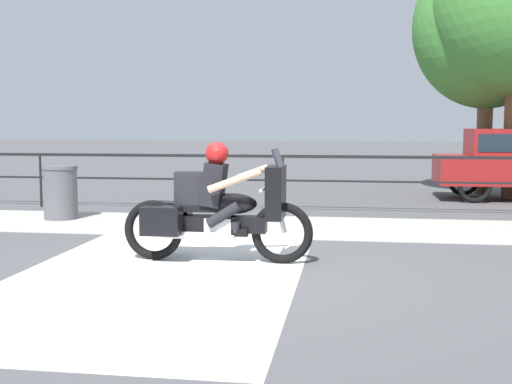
# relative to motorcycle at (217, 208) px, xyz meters

# --- Properties ---
(ground_plane) EXTENTS (120.00, 120.00, 0.00)m
(ground_plane) POSITION_rel_motorcycle_xyz_m (0.32, -0.52, -0.68)
(ground_plane) COLOR #4C4C4F
(sidewalk_band) EXTENTS (44.00, 2.40, 0.01)m
(sidewalk_band) POSITION_rel_motorcycle_xyz_m (0.32, 2.88, -0.68)
(sidewalk_band) COLOR #A8A59E
(sidewalk_band) RESTS_ON ground
(crosswalk_band) EXTENTS (3.25, 6.00, 0.01)m
(crosswalk_band) POSITION_rel_motorcycle_xyz_m (-0.52, -0.72, -0.68)
(crosswalk_band) COLOR silver
(crosswalk_band) RESTS_ON ground
(fence_railing) EXTENTS (36.00, 0.05, 1.13)m
(fence_railing) POSITION_rel_motorcycle_xyz_m (0.32, 4.77, 0.21)
(fence_railing) COLOR black
(fence_railing) RESTS_ON ground
(motorcycle) EXTENTS (2.42, 0.76, 1.51)m
(motorcycle) POSITION_rel_motorcycle_xyz_m (0.00, 0.00, 0.00)
(motorcycle) COLOR black
(motorcycle) RESTS_ON ground
(trash_bin) EXTENTS (0.63, 0.63, 0.98)m
(trash_bin) POSITION_rel_motorcycle_xyz_m (-3.56, 3.13, -0.19)
(trash_bin) COLOR #515156
(trash_bin) RESTS_ON ground
(tree_behind_car) EXTENTS (3.60, 3.60, 6.06)m
(tree_behind_car) POSITION_rel_motorcycle_xyz_m (4.89, 8.68, 3.38)
(tree_behind_car) COLOR brown
(tree_behind_car) RESTS_ON ground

